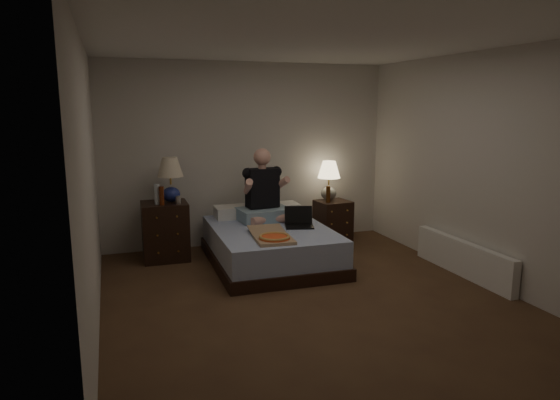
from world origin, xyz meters
name	(u,v)px	position (x,y,z in m)	size (l,w,h in m)	color
floor	(309,298)	(0.00, 0.00, 0.00)	(4.00, 4.50, 0.00)	brown
ceiling	(312,41)	(0.00, 0.00, 2.50)	(4.00, 4.50, 0.00)	white
wall_back	(248,154)	(0.00, 2.25, 1.25)	(4.00, 2.50, 0.00)	beige
wall_front	(467,230)	(0.00, -2.25, 1.25)	(4.00, 2.50, 0.00)	beige
wall_left	(89,187)	(-2.00, 0.00, 1.25)	(4.50, 2.50, 0.00)	beige
wall_right	(479,168)	(2.00, 0.00, 1.25)	(4.50, 2.50, 0.00)	beige
bed	(270,245)	(-0.02, 1.21, 0.23)	(1.36, 1.81, 0.45)	#5B74B7
nightstand_left	(165,231)	(-1.22, 1.81, 0.36)	(0.56, 0.50, 0.73)	black
nightstand_right	(333,221)	(1.15, 1.90, 0.29)	(0.45, 0.40, 0.58)	black
lamp_left	(171,180)	(-1.12, 1.84, 1.01)	(0.32, 0.32, 0.56)	navy
lamp_right	(329,181)	(1.11, 2.00, 0.86)	(0.32, 0.32, 0.56)	gray
water_bottle	(157,194)	(-1.30, 1.73, 0.85)	(0.07, 0.07, 0.25)	silver
soda_can	(178,200)	(-1.06, 1.67, 0.78)	(0.07, 0.07, 0.10)	#B8B7B2
beer_bottle_left	(162,196)	(-1.25, 1.67, 0.84)	(0.06, 0.06, 0.23)	#5F250D
beer_bottle_right	(328,194)	(1.03, 1.82, 0.70)	(0.06, 0.06, 0.23)	#4F270B
person	(264,185)	(0.02, 1.61, 0.92)	(0.66, 0.52, 0.93)	black
laptop	(299,218)	(0.32, 1.11, 0.57)	(0.34, 0.28, 0.24)	black
pizza_box	(274,238)	(-0.17, 0.59, 0.49)	(0.40, 0.76, 0.08)	tan
radiator	(463,258)	(1.93, 0.08, 0.20)	(0.10, 1.60, 0.40)	white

